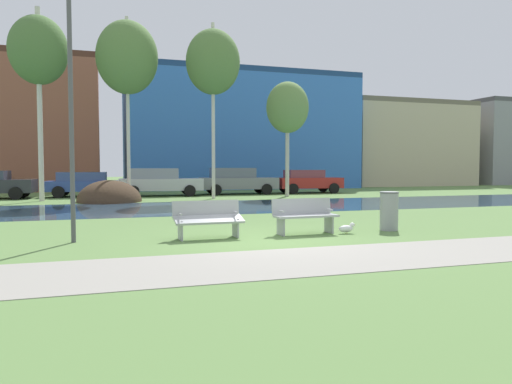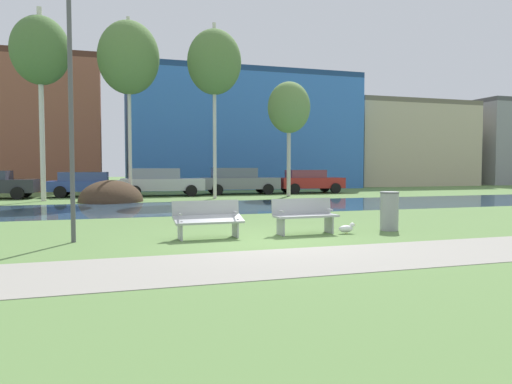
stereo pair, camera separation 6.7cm
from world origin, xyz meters
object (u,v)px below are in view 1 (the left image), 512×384
at_px(trash_bin, 389,210).
at_px(streetlamp, 70,57).
at_px(parked_hatch_third_silver, 159,182).
at_px(parked_sedan_second_blue, 87,183).
at_px(bench_right, 305,215).
at_px(parked_wagon_fourth_grey, 237,180).
at_px(bench_left, 208,218).
at_px(parked_suv_fifth_red, 307,181).
at_px(seagull, 347,228).

relative_size(trash_bin, streetlamp, 0.16).
bearing_deg(trash_bin, parked_hatch_third_silver, 103.72).
xyz_separation_m(parked_sedan_second_blue, parked_hatch_third_silver, (3.86, -0.55, 0.08)).
bearing_deg(bench_right, parked_wagon_fourth_grey, 80.10).
bearing_deg(bench_right, bench_left, 180.00).
xyz_separation_m(bench_left, bench_right, (2.44, 0.00, 0.00)).
height_order(trash_bin, parked_suv_fifth_red, parked_suv_fifth_red).
distance_m(bench_right, trash_bin, 2.37).
relative_size(trash_bin, parked_sedan_second_blue, 0.22).
xyz_separation_m(seagull, parked_wagon_fourth_grey, (1.95, 17.29, 0.69)).
distance_m(trash_bin, parked_wagon_fourth_grey, 17.09).
bearing_deg(parked_hatch_third_silver, seagull, -80.86).
bearing_deg(trash_bin, parked_wagon_fourth_grey, 87.98).
relative_size(bench_left, parked_hatch_third_silver, 0.34).
bearing_deg(parked_wagon_fourth_grey, seagull, -96.44).
relative_size(bench_left, parked_suv_fifth_red, 0.39).
bearing_deg(streetlamp, bench_right, -3.31).
xyz_separation_m(parked_wagon_fourth_grey, parked_suv_fifth_red, (4.57, -0.17, -0.05)).
bearing_deg(trash_bin, bench_right, 178.55).
height_order(bench_left, parked_suv_fifth_red, parked_suv_fifth_red).
relative_size(trash_bin, parked_hatch_third_silver, 0.21).
relative_size(bench_left, parked_wagon_fourth_grey, 0.34).
distance_m(bench_left, parked_hatch_third_silver, 16.61).
bearing_deg(parked_hatch_third_silver, streetlamp, -102.75).
bearing_deg(streetlamp, bench_left, -6.03).
bearing_deg(parked_suv_fifth_red, streetlamp, -128.01).
distance_m(bench_right, parked_hatch_third_silver, 16.68).
xyz_separation_m(seagull, parked_hatch_third_silver, (-2.71, 16.87, 0.68)).
distance_m(seagull, parked_sedan_second_blue, 18.62).
bearing_deg(bench_left, parked_suv_fifth_red, 59.36).
bearing_deg(parked_sedan_second_blue, bench_left, -79.67).
height_order(parked_hatch_third_silver, parked_wagon_fourth_grey, parked_wagon_fourth_grey).
bearing_deg(bench_left, parked_sedan_second_blue, 100.33).
bearing_deg(parked_sedan_second_blue, parked_suv_fifth_red, -1.27).
xyz_separation_m(streetlamp, parked_hatch_third_silver, (3.68, 16.27, -3.20)).
bearing_deg(parked_wagon_fourth_grey, trash_bin, -92.02).
bearing_deg(trash_bin, bench_left, 179.29).
xyz_separation_m(parked_hatch_third_silver, parked_suv_fifth_red, (9.24, 0.26, -0.05)).
height_order(bench_left, parked_hatch_third_silver, parked_hatch_third_silver).
height_order(bench_right, seagull, bench_right).
height_order(bench_right, parked_wagon_fourth_grey, parked_wagon_fourth_grey).
relative_size(bench_left, trash_bin, 1.60).
xyz_separation_m(bench_left, parked_sedan_second_blue, (-3.12, 17.13, 0.26)).
bearing_deg(seagull, bench_right, 164.57).
height_order(bench_left, parked_wagon_fourth_grey, parked_wagon_fourth_grey).
distance_m(bench_left, seagull, 3.48).
bearing_deg(bench_left, parked_wagon_fourth_grey, 72.37).
relative_size(bench_right, parked_sedan_second_blue, 0.35).
height_order(bench_right, parked_hatch_third_silver, parked_hatch_third_silver).
relative_size(trash_bin, parked_suv_fifth_red, 0.24).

